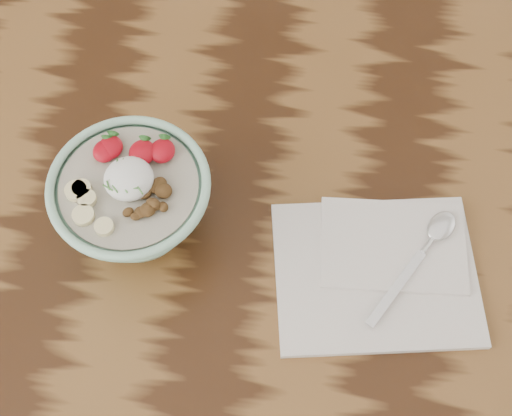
# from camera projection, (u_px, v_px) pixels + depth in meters

# --- Properties ---
(table) EXTENTS (1.60, 0.90, 0.75)m
(table) POSITION_uv_depth(u_px,v_px,m) (236.00, 218.00, 0.96)
(table) COLOR #341C0D
(table) RESTS_ON ground
(breakfast_bowl) EXTENTS (0.18, 0.18, 0.12)m
(breakfast_bowl) POSITION_uv_depth(u_px,v_px,m) (133.00, 200.00, 0.80)
(breakfast_bowl) COLOR #A0D7B9
(breakfast_bowl) RESTS_ON table
(napkin) EXTENTS (0.26, 0.22, 0.01)m
(napkin) POSITION_uv_depth(u_px,v_px,m) (379.00, 268.00, 0.82)
(napkin) COLOR silver
(napkin) RESTS_ON table
(spoon) EXTENTS (0.11, 0.16, 0.01)m
(spoon) POSITION_uv_depth(u_px,v_px,m) (430.00, 241.00, 0.83)
(spoon) COLOR silver
(spoon) RESTS_ON napkin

